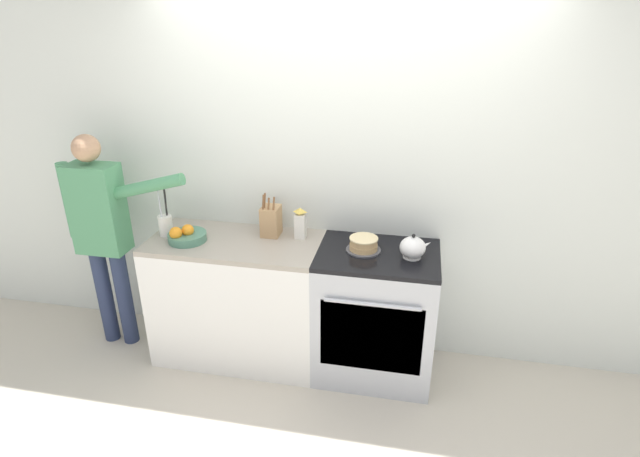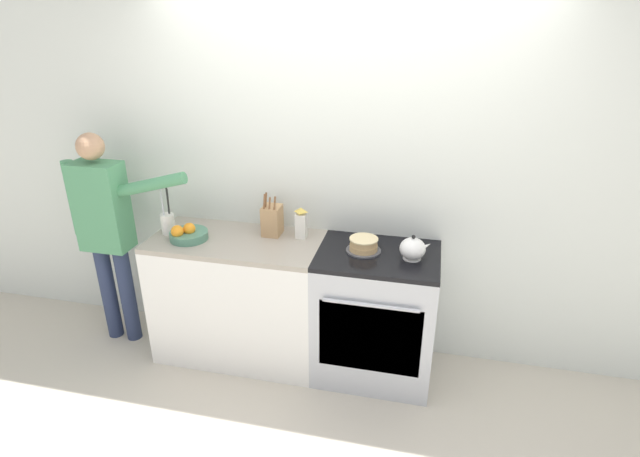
% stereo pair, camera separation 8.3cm
% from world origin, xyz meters
% --- Properties ---
extents(ground_plane, '(16.00, 16.00, 0.00)m').
position_xyz_m(ground_plane, '(0.00, 0.00, 0.00)').
color(ground_plane, beige).
extents(wall_back, '(8.00, 0.04, 2.60)m').
position_xyz_m(wall_back, '(0.00, 0.60, 1.30)').
color(wall_back, silver).
rests_on(wall_back, ground_plane).
extents(counter_cabinet, '(1.16, 0.58, 0.91)m').
position_xyz_m(counter_cabinet, '(-0.68, 0.29, 0.46)').
color(counter_cabinet, white).
rests_on(counter_cabinet, ground_plane).
extents(stove_range, '(0.78, 0.62, 0.91)m').
position_xyz_m(stove_range, '(0.29, 0.29, 0.46)').
color(stove_range, '#B7BABF').
rests_on(stove_range, ground_plane).
extents(layer_cake, '(0.22, 0.22, 0.09)m').
position_xyz_m(layer_cake, '(0.19, 0.31, 0.95)').
color(layer_cake, '#4C4C51').
rests_on(layer_cake, stove_range).
extents(tea_kettle, '(0.20, 0.16, 0.16)m').
position_xyz_m(tea_kettle, '(0.50, 0.27, 0.98)').
color(tea_kettle, white).
rests_on(tea_kettle, stove_range).
extents(knife_block, '(0.12, 0.14, 0.30)m').
position_xyz_m(knife_block, '(-0.46, 0.43, 1.02)').
color(knife_block, tan).
rests_on(knife_block, counter_cabinet).
extents(utensil_crock, '(0.09, 0.09, 0.34)m').
position_xyz_m(utensil_crock, '(-1.16, 0.28, 0.99)').
color(utensil_crock, silver).
rests_on(utensil_crock, counter_cabinet).
extents(fruit_bowl, '(0.25, 0.25, 0.12)m').
position_xyz_m(fruit_bowl, '(-0.99, 0.22, 0.95)').
color(fruit_bowl, '#4C7F66').
rests_on(fruit_bowl, counter_cabinet).
extents(milk_carton, '(0.07, 0.07, 0.22)m').
position_xyz_m(milk_carton, '(-0.25, 0.42, 1.02)').
color(milk_carton, white).
rests_on(milk_carton, counter_cabinet).
extents(person_baker, '(0.92, 0.20, 1.60)m').
position_xyz_m(person_baker, '(-1.63, 0.25, 0.95)').
color(person_baker, '#283351').
rests_on(person_baker, ground_plane).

